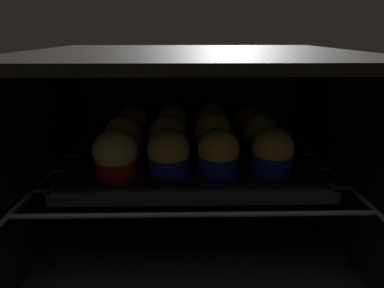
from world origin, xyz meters
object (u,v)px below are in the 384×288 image
object	(u,v)px
muffin_row1_col1	(168,137)
muffin_row2_col3	(249,124)
baking_tray	(192,157)
muffin_row0_col3	(272,152)
muffin_row1_col2	(212,135)
muffin_row2_col2	(211,123)
muffin_row1_col0	(123,137)
muffin_row0_col0	(116,154)
muffin_row0_col2	(218,154)
muffin_row0_col1	(169,154)
muffin_row2_col0	(133,125)
muffin_row1_col3	(259,135)
muffin_row2_col1	(173,124)

from	to	relation	value
muffin_row1_col1	muffin_row2_col3	distance (cm)	20.17
baking_tray	muffin_row0_col3	xyz separation A→B (cm)	(13.76, -8.72, 4.34)
muffin_row1_col2	muffin_row2_col2	bearing A→B (deg)	86.86
muffin_row1_col0	muffin_row1_col1	world-z (taller)	same
muffin_row0_col0	muffin_row1_col1	xyz separation A→B (cm)	(8.40, 9.12, 0.03)
muffin_row0_col2	muffin_row1_col1	world-z (taller)	muffin_row0_col2
muffin_row0_col1	muffin_row1_col2	world-z (taller)	muffin_row1_col2
baking_tray	muffin_row1_col2	world-z (taller)	muffin_row1_col2
muffin_row1_col2	muffin_row2_col0	world-z (taller)	muffin_row1_col2
muffin_row0_col2	muffin_row2_col0	size ratio (longest dim) A/B	1.06
muffin_row1_col3	muffin_row2_col1	size ratio (longest dim) A/B	1.06
muffin_row0_col1	muffin_row1_col2	size ratio (longest dim) A/B	0.93
muffin_row1_col0	muffin_row2_col2	world-z (taller)	muffin_row2_col2
muffin_row0_col3	muffin_row2_col3	distance (cm)	17.69
muffin_row0_col3	muffin_row2_col1	world-z (taller)	muffin_row0_col3
muffin_row1_col0	muffin_row1_col1	bearing A→B (deg)	0.84
muffin_row0_col0	muffin_row2_col1	size ratio (longest dim) A/B	0.99
muffin_row0_col2	muffin_row0_col3	xyz separation A→B (cm)	(9.41, 0.42, -0.04)
muffin_row1_col1	muffin_row2_col0	bearing A→B (deg)	134.67
muffin_row1_col1	muffin_row0_col1	bearing A→B (deg)	-85.63
muffin_row0_col1	muffin_row2_col2	distance (cm)	19.75
baking_tray	muffin_row0_col3	size ratio (longest dim) A/B	5.13
muffin_row1_col2	muffin_row2_col2	distance (cm)	8.81
muffin_row0_col2	muffin_row2_col1	world-z (taller)	muffin_row0_col2
muffin_row0_col3	muffin_row2_col2	distance (cm)	19.82
muffin_row2_col1	muffin_row2_col2	distance (cm)	8.83
muffin_row2_col0	baking_tray	bearing A→B (deg)	-33.41
muffin_row0_col0	muffin_row1_col3	bearing A→B (deg)	18.71
muffin_row0_col1	muffin_row1_col3	world-z (taller)	muffin_row1_col3
muffin_row0_col0	muffin_row2_col2	size ratio (longest dim) A/B	0.96
muffin_row1_col3	muffin_row0_col3	bearing A→B (deg)	-88.66
muffin_row1_col2	muffin_row2_col1	distance (cm)	12.37
muffin_row0_col0	muffin_row0_col3	distance (cm)	27.07
muffin_row0_col2	muffin_row2_col2	bearing A→B (deg)	89.26
muffin_row2_col0	muffin_row0_col0	bearing A→B (deg)	-90.26
muffin_row0_col3	muffin_row1_col0	bearing A→B (deg)	162.05
muffin_row0_col2	muffin_row0_col3	distance (cm)	9.42
muffin_row0_col0	muffin_row1_col1	world-z (taller)	same
baking_tray	muffin_row1_col2	xyz separation A→B (cm)	(4.10, 0.04, 4.63)
muffin_row0_col3	muffin_row2_col3	xyz separation A→B (cm)	(-0.45, 17.68, -0.22)
muffin_row0_col1	muffin_row2_col0	size ratio (longest dim) A/B	1.02
muffin_row1_col1	muffin_row1_col2	world-z (taller)	muffin_row1_col2
baking_tray	muffin_row0_col1	xyz separation A→B (cm)	(-4.20, -8.85, 4.21)
muffin_row2_col1	muffin_row2_col3	distance (cm)	17.55
muffin_row0_col2	muffin_row1_col0	world-z (taller)	muffin_row0_col2
baking_tray	muffin_row0_col1	bearing A→B (deg)	-115.38
muffin_row1_col3	muffin_row2_col0	world-z (taller)	muffin_row1_col3
muffin_row0_col0	muffin_row1_col0	xyz separation A→B (cm)	(-0.40, 8.99, 0.12)
baking_tray	muffin_row1_col3	world-z (taller)	muffin_row1_col3
muffin_row2_col3	muffin_row1_col1	bearing A→B (deg)	-154.58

